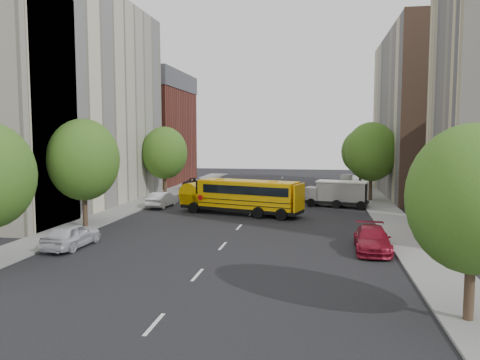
% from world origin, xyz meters
% --- Properties ---
extents(ground, '(120.00, 120.00, 0.00)m').
position_xyz_m(ground, '(0.00, 0.00, 0.00)').
color(ground, black).
rests_on(ground, ground).
extents(sidewalk_left, '(3.00, 80.00, 0.12)m').
position_xyz_m(sidewalk_left, '(-11.50, 5.00, 0.06)').
color(sidewalk_left, slate).
rests_on(sidewalk_left, ground).
extents(sidewalk_right, '(3.00, 80.00, 0.12)m').
position_xyz_m(sidewalk_right, '(11.50, 5.00, 0.06)').
color(sidewalk_right, slate).
rests_on(sidewalk_right, ground).
extents(lane_markings, '(0.15, 64.00, 0.01)m').
position_xyz_m(lane_markings, '(0.00, 10.00, 0.01)').
color(lane_markings, silver).
rests_on(lane_markings, ground).
extents(building_left_cream, '(10.00, 26.00, 20.00)m').
position_xyz_m(building_left_cream, '(-18.00, 6.00, 10.00)').
color(building_left_cream, beige).
rests_on(building_left_cream, ground).
extents(building_left_redbrick, '(10.00, 15.00, 13.00)m').
position_xyz_m(building_left_redbrick, '(-18.00, 28.00, 6.50)').
color(building_left_redbrick, maroon).
rests_on(building_left_redbrick, ground).
extents(building_right_far, '(10.00, 22.00, 18.00)m').
position_xyz_m(building_right_far, '(18.00, 20.00, 9.00)').
color(building_right_far, '#BCB392').
rests_on(building_right_far, ground).
extents(building_right_sidewall, '(10.10, 0.30, 18.00)m').
position_xyz_m(building_right_sidewall, '(18.00, 9.00, 9.00)').
color(building_right_sidewall, brown).
rests_on(building_right_sidewall, ground).
extents(street_tree_1, '(5.12, 5.12, 7.90)m').
position_xyz_m(street_tree_1, '(-11.00, -4.00, 4.95)').
color(street_tree_1, '#38281C').
rests_on(street_tree_1, ground).
extents(street_tree_2, '(4.99, 4.99, 7.71)m').
position_xyz_m(street_tree_2, '(-11.00, 14.00, 4.83)').
color(street_tree_2, '#38281C').
rests_on(street_tree_2, ground).
extents(street_tree_3, '(4.61, 4.61, 7.11)m').
position_xyz_m(street_tree_3, '(11.00, -18.00, 4.45)').
color(street_tree_3, '#38281C').
rests_on(street_tree_3, ground).
extents(street_tree_4, '(5.25, 5.25, 8.10)m').
position_xyz_m(street_tree_4, '(11.00, 14.00, 5.08)').
color(street_tree_4, '#38281C').
rests_on(street_tree_4, ground).
extents(street_tree_5, '(4.86, 4.86, 7.51)m').
position_xyz_m(street_tree_5, '(11.00, 26.00, 4.70)').
color(street_tree_5, '#38281C').
rests_on(street_tree_5, ground).
extents(school_bus, '(10.85, 5.39, 3.00)m').
position_xyz_m(school_bus, '(-0.92, 3.70, 1.67)').
color(school_bus, black).
rests_on(school_bus, ground).
extents(safari_truck, '(6.06, 3.29, 2.47)m').
position_xyz_m(safari_truck, '(7.47, 9.30, 1.30)').
color(safari_truck, black).
rests_on(safari_truck, ground).
extents(parked_car_0, '(1.94, 4.49, 1.51)m').
position_xyz_m(parked_car_0, '(-8.80, -9.87, 0.75)').
color(parked_car_0, silver).
rests_on(parked_car_0, ground).
extents(parked_car_1, '(1.84, 4.45, 1.43)m').
position_xyz_m(parked_car_1, '(-8.80, 6.60, 0.72)').
color(parked_car_1, silver).
rests_on(parked_car_1, ground).
extents(parked_car_2, '(2.69, 5.34, 1.45)m').
position_xyz_m(parked_car_2, '(-9.60, 21.67, 0.72)').
color(parked_car_2, black).
rests_on(parked_car_2, ground).
extents(parked_car_3, '(2.14, 4.93, 1.41)m').
position_xyz_m(parked_car_3, '(8.80, -7.81, 0.71)').
color(parked_car_3, maroon).
rests_on(parked_car_3, ground).
extents(parked_car_5, '(1.97, 4.54, 1.45)m').
position_xyz_m(parked_car_5, '(9.50, 29.56, 0.73)').
color(parked_car_5, gray).
rests_on(parked_car_5, ground).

